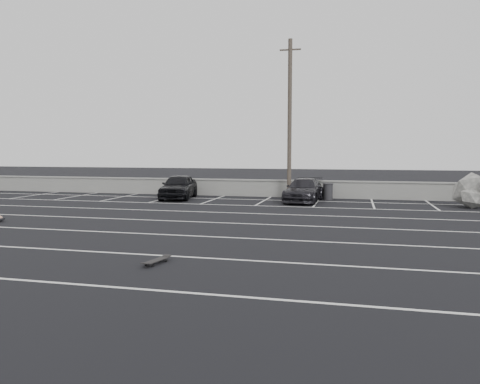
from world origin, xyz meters
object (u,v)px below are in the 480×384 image
(car_left, at_px, (179,186))
(utility_pole, at_px, (290,119))
(car_right, at_px, (304,190))
(trash_bin, at_px, (328,191))
(skateboard, at_px, (156,261))

(car_left, xyz_separation_m, utility_pole, (6.39, 1.69, 4.01))
(car_left, distance_m, car_right, 7.45)
(car_right, distance_m, utility_pole, 4.51)
(car_right, distance_m, trash_bin, 1.85)
(car_left, bearing_deg, car_right, -7.57)
(car_right, xyz_separation_m, trash_bin, (1.25, 1.35, -0.16))
(car_right, height_order, skateboard, car_right)
(car_right, xyz_separation_m, skateboard, (-2.06, -15.55, -0.57))
(car_right, relative_size, skateboard, 5.03)
(car_left, xyz_separation_m, car_right, (7.45, 0.14, -0.08))
(car_left, bearing_deg, trash_bin, 1.11)
(trash_bin, relative_size, skateboard, 1.08)
(utility_pole, bearing_deg, car_left, -165.18)
(skateboard, bearing_deg, trash_bin, 90.67)
(trash_bin, height_order, skateboard, trash_bin)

